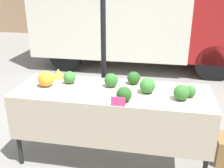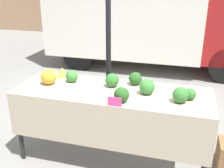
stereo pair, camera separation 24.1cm
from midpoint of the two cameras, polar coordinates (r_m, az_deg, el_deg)
name	(u,v)px [view 2 (the right image)]	position (r m, az deg, el deg)	size (l,w,h in m)	color
ground_plane	(112,156)	(3.41, 2.10, -15.52)	(40.00, 40.00, 0.00)	gray
tent_pole	(108,52)	(3.60, 1.14, 6.86)	(0.07, 0.07, 2.29)	black
parked_truck	(148,6)	(6.72, 8.91, 16.46)	(5.05, 2.05, 2.84)	silver
market_table	(110,102)	(2.95, 1.98, -4.04)	(2.22, 0.78, 0.90)	tan
orange_cauliflower	(48,77)	(3.18, -11.57, 1.53)	(0.19, 0.19, 0.19)	orange
romanesco_head	(62,72)	(3.41, -8.81, 2.55)	(0.16, 0.16, 0.13)	#93B238
broccoli_head_0	(181,95)	(2.76, 17.15, -2.33)	(0.17, 0.17, 0.17)	#336B2D
broccoli_head_1	(72,76)	(3.21, -6.61, 1.68)	(0.15, 0.15, 0.15)	#387533
broccoli_head_2	(135,79)	(3.13, 7.30, 1.16)	(0.16, 0.16, 0.16)	#23511E
broccoli_head_3	(190,94)	(2.87, 18.98, -2.11)	(0.13, 0.13, 0.13)	#336B2D
broccoli_head_4	(112,80)	(3.04, 2.27, 0.81)	(0.16, 0.16, 0.16)	#2D6628
broccoli_head_5	(147,87)	(2.88, 10.04, -0.63)	(0.17, 0.17, 0.17)	#387533
broccoli_head_6	(122,95)	(2.66, 4.68, -2.38)	(0.16, 0.16, 0.16)	#23511E
price_sign	(114,102)	(2.58, 3.23, -3.92)	(0.14, 0.01, 0.10)	#E53D84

